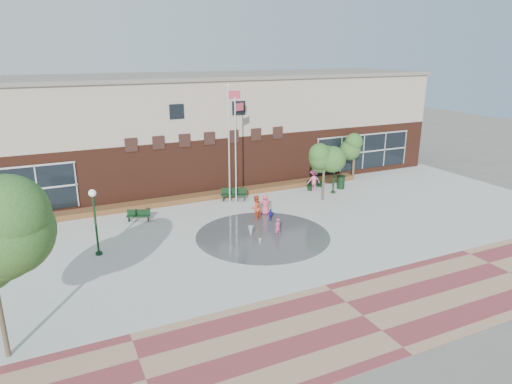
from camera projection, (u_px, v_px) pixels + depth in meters
name	position (u px, v px, depth m)	size (l,w,h in m)	color
ground	(286.00, 254.00, 26.02)	(120.00, 120.00, 0.00)	#666056
plaza_concrete	(256.00, 230.00, 29.47)	(46.00, 18.00, 0.01)	#A8A8A0
paver_band	(363.00, 316.00, 19.97)	(46.00, 6.00, 0.01)	brown
splash_pad	(263.00, 236.00, 28.61)	(8.40, 8.40, 0.01)	#383A3D
library_building	(190.00, 128.00, 39.72)	(44.40, 10.40, 9.20)	#4C2317
flower_bed	(215.00, 198.00, 36.03)	(26.00, 1.20, 0.40)	maroon
flagpole_left	(229.00, 138.00, 33.57)	(1.04, 0.17, 8.84)	white
flagpole_right	(236.00, 145.00, 33.59)	(0.90, 0.46, 7.93)	white
lamp_left	(95.00, 215.00, 25.24)	(0.41, 0.41, 3.89)	black
lamp_right	(334.00, 165.00, 36.44)	(0.40, 0.40, 3.75)	black
bench_left	(139.00, 218.00, 30.98)	(1.61, 1.00, 0.79)	black
bench_mid	(234.00, 197.00, 35.18)	(1.99, 1.30, 0.98)	black
bench_right	(315.00, 186.00, 38.16)	(1.85, 1.20, 0.91)	black
trash_can	(341.00, 182.00, 38.17)	(0.69, 0.69, 1.13)	black
tree_mid	(324.00, 158.00, 34.44)	(2.74, 2.74, 4.62)	#3E3525
tree_small_right	(355.00, 146.00, 40.33)	(2.43, 2.43, 4.16)	#3E3525
water_jet_a	(251.00, 237.00, 28.42)	(0.35, 0.35, 0.69)	white
water_jet_b	(260.00, 246.00, 27.14)	(0.19, 0.19, 0.43)	white
child_splash	(278.00, 227.00, 28.36)	(0.43, 0.29, 1.19)	#C6386F
adult_red	(256.00, 208.00, 31.03)	(0.85, 0.67, 1.76)	#CC4523
adult_pink	(265.00, 205.00, 32.13)	(0.71, 0.46, 1.46)	#DC3E5B
child_blue	(271.00, 215.00, 30.92)	(0.52, 0.22, 0.88)	#1D15A3
person_bench	(314.00, 180.00, 37.56)	(1.16, 0.67, 1.80)	#E15981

